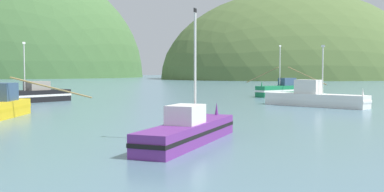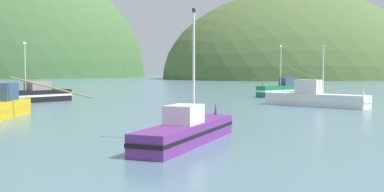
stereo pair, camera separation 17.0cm
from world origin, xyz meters
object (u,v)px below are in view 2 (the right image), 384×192
fishing_boat_black (30,95)px  fishing_boat_green (284,90)px  fishing_boat_purple (187,131)px  fishing_boat_white (314,98)px

fishing_boat_black → fishing_boat_green: size_ratio=0.71×
fishing_boat_purple → fishing_boat_white: size_ratio=0.83×
fishing_boat_black → fishing_boat_green: fishing_boat_green is taller
fishing_boat_black → fishing_boat_purple: 33.64m
fishing_boat_purple → fishing_boat_green: size_ratio=0.63×
fishing_boat_black → fishing_boat_purple: (8.55, -32.53, -0.16)m
fishing_boat_black → fishing_boat_white: size_ratio=0.93×
fishing_boat_green → fishing_boat_white: 17.29m
fishing_boat_green → fishing_boat_white: size_ratio=1.31×
fishing_boat_black → fishing_boat_white: 30.46m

